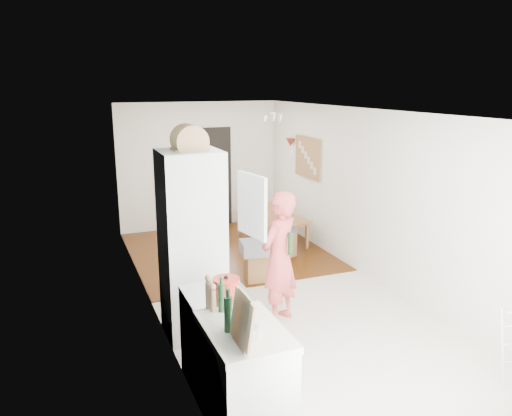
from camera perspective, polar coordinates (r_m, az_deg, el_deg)
room_shell at (r=6.74m, az=1.43°, el=0.36°), size 3.20×7.00×2.50m
floor at (r=7.14m, az=1.37°, el=-9.44°), size 3.20×7.00×0.01m
wood_floor_overlay at (r=8.75m, az=-3.39°, el=-4.88°), size 3.20×3.30×0.01m
sage_wall_panel at (r=4.25m, az=-7.70°, el=0.35°), size 0.02×3.00×1.30m
tile_splashback at (r=3.99m, az=-5.31°, el=-11.24°), size 0.02×1.90×0.50m
doorway_recess at (r=10.06m, az=-5.32°, el=3.46°), size 0.90×0.04×2.00m
base_cabinet at (r=4.42m, az=-1.33°, el=-19.16°), size 0.60×0.90×0.86m
worktop at (r=4.18m, az=-1.37°, el=-13.88°), size 0.62×0.92×0.06m
range_cooker at (r=5.02m, az=-4.42°, el=-14.64°), size 0.60×0.60×0.88m
cooker_top at (r=4.82m, az=-4.52°, el=-9.84°), size 0.60×0.60×0.04m
fridge_housing at (r=5.68m, az=-7.33°, el=-4.24°), size 0.66×0.66×2.15m
fridge_door at (r=5.45m, az=-0.48°, el=0.29°), size 0.14×0.56×0.70m
fridge_interior at (r=5.63m, az=-4.43°, el=0.70°), size 0.02×0.52×0.66m
pinboard at (r=9.03m, az=5.97°, el=5.76°), size 0.03×0.90×0.70m
pinboard_frame at (r=9.03m, az=5.88°, el=5.76°), size 0.00×0.94×0.74m
wall_sconce at (r=9.57m, az=3.97°, el=7.48°), size 0.18×0.18×0.16m
person at (r=5.95m, az=2.67°, el=-4.39°), size 0.84×0.77×1.93m
dining_table at (r=9.16m, az=1.96°, el=-2.62°), size 0.85×1.31×0.43m
dining_chair at (r=8.33m, az=2.83°, el=-2.53°), size 0.52×0.52×0.94m
stool at (r=7.41m, az=0.07°, el=-6.77°), size 0.37×0.37×0.42m
grey_drape at (r=7.30m, az=-0.11°, el=-4.55°), size 0.47×0.47×0.19m
bread_bin at (r=5.44m, az=-7.65°, el=7.62°), size 0.40×0.38×0.20m
red_casserole at (r=4.75m, az=-3.43°, el=-8.91°), size 0.30×0.30×0.15m
steel_pan at (r=4.01m, az=-1.04°, el=-13.95°), size 0.20×0.20×0.09m
held_bottle at (r=5.86m, az=3.95°, el=-4.10°), size 0.06×0.06×0.27m
bottle_a at (r=4.05m, az=-3.20°, el=-12.05°), size 0.08×0.08×0.29m
bottle_b at (r=4.39m, az=-3.98°, el=-10.19°), size 0.07×0.07×0.26m
bottle_c at (r=4.12m, az=-1.86°, el=-12.13°), size 0.11×0.11×0.23m
pepper_mill_front at (r=4.41m, az=-4.91°, el=-10.49°), size 0.06×0.06×0.20m
pepper_mill_back at (r=4.47m, az=-5.37°, el=-9.85°), size 0.08×0.08×0.24m
chopping_boards at (r=3.82m, az=-1.56°, el=-12.72°), size 0.12×0.31×0.42m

